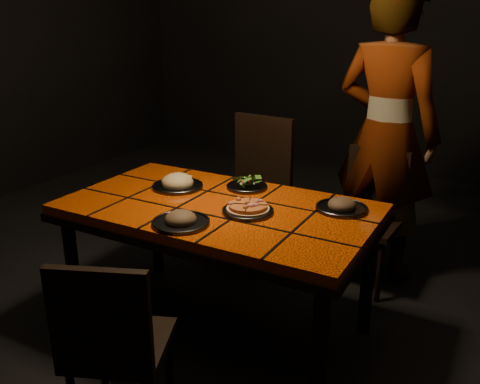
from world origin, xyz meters
The scene contains 11 objects.
room_shell centered at (0.00, 0.00, 1.50)m, with size 6.04×7.04×3.08m.
dining_table centered at (0.00, 0.00, 0.67)m, with size 1.62×0.92×0.75m.
chair_near centered at (0.05, -0.89, 0.49)m, with size 0.50×0.50×0.85m.
chair_far_left centered at (-0.25, 0.89, 0.59)m, with size 0.51×0.51×1.02m.
chair_far_right centered at (0.56, 0.96, 0.51)m, with size 0.42×0.42×0.88m.
diner centered at (0.57, 1.14, 0.95)m, with size 0.70×0.46×1.91m, color brown.
plate_pizza centered at (0.19, -0.03, 0.77)m, with size 0.28×0.28×0.04m.
plate_pasta centered at (-0.34, 0.12, 0.77)m, with size 0.29×0.29×0.10m.
plate_salad centered at (0.01, 0.30, 0.78)m, with size 0.23×0.23×0.07m.
plate_mushroom_a centered at (-0.02, -0.31, 0.77)m, with size 0.28×0.28×0.09m.
plate_mushroom_b centered at (0.59, 0.24, 0.77)m, with size 0.26×0.26×0.09m.
Camera 1 is at (1.30, -2.11, 1.69)m, focal length 38.00 mm.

